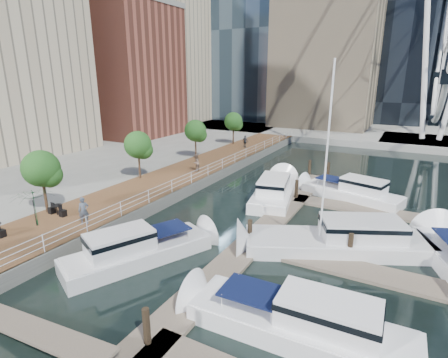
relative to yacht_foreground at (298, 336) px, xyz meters
name	(u,v)px	position (x,y,z in m)	size (l,w,h in m)	color
ground	(127,299)	(-8.20, -1.47, 0.00)	(520.00, 520.00, 0.00)	black
boardwalk	(167,184)	(-17.20, 13.53, 0.50)	(6.00, 60.00, 1.00)	brown
seawall	(192,188)	(-14.20, 13.53, 0.50)	(0.25, 60.00, 1.00)	#595954
land_inland	(2,155)	(-44.20, 13.53, 0.50)	(48.00, 90.00, 1.00)	gray
land_far	(371,111)	(-8.20, 100.53, 0.50)	(200.00, 114.00, 1.00)	gray
pier	(430,143)	(5.80, 50.53, 0.50)	(14.00, 12.00, 1.00)	gray
railing	(191,178)	(-14.30, 13.53, 1.52)	(0.10, 60.00, 1.05)	white
floating_docks	(335,243)	(-0.24, 8.51, 0.49)	(16.00, 34.00, 2.60)	#6D6051
midrise_condos	(78,56)	(-41.77, 25.35, 13.42)	(19.00, 67.00, 28.00)	#BCAD8E
street_trees	(138,145)	(-19.60, 12.53, 4.29)	(2.60, 42.60, 4.60)	#3F2B1C
yacht_foreground	(298,336)	(0.00, 0.00, 0.00)	(2.76, 10.29, 2.15)	white
pedestrian_near	(84,211)	(-15.51, 2.39, 1.93)	(0.68, 0.44, 1.86)	#434B5A
pedestrian_mid	(196,163)	(-16.21, 17.31, 1.91)	(0.88, 0.69, 1.81)	gray
pedestrian_far	(245,141)	(-17.00, 31.08, 1.85)	(1.00, 0.42, 1.70)	#353942
moored_yachts	(330,252)	(-0.42, 8.16, 0.00)	(24.86, 33.93, 11.50)	silver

